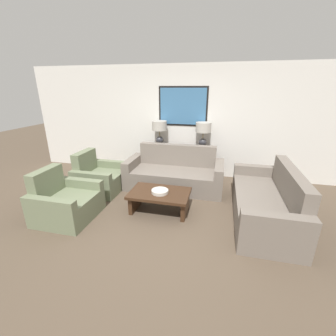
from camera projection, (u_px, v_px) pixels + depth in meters
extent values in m
plane|color=brown|center=(157.00, 220.00, 3.81)|extent=(20.00, 20.00, 0.00)
cube|color=silver|center=(183.00, 122.00, 5.53)|extent=(8.05, 0.10, 2.65)
cube|color=black|center=(183.00, 106.00, 5.35)|extent=(1.18, 0.01, 0.92)
cube|color=teal|center=(183.00, 106.00, 5.35)|extent=(1.10, 0.02, 0.84)
cube|color=#332319|center=(180.00, 161.00, 5.60)|extent=(1.54, 0.38, 0.78)
cylinder|color=#333338|center=(160.00, 144.00, 5.58)|extent=(0.16, 0.16, 0.02)
sphere|color=#333338|center=(160.00, 140.00, 5.54)|extent=(0.19, 0.19, 0.19)
cylinder|color=#8C7A51|center=(160.00, 133.00, 5.49)|extent=(0.02, 0.02, 0.15)
cylinder|color=#B2ADA3|center=(159.00, 126.00, 5.42)|extent=(0.36, 0.36, 0.22)
cylinder|color=#333338|center=(202.00, 147.00, 5.35)|extent=(0.16, 0.16, 0.02)
sphere|color=#333338|center=(203.00, 142.00, 5.31)|extent=(0.19, 0.19, 0.19)
cylinder|color=#8C7A51|center=(203.00, 135.00, 5.25)|extent=(0.02, 0.02, 0.15)
cylinder|color=#B2ADA3|center=(203.00, 127.00, 5.19)|extent=(0.36, 0.36, 0.22)
cube|color=slate|center=(173.00, 180.00, 4.90)|extent=(1.74, 0.73, 0.43)
cube|color=slate|center=(177.00, 163.00, 5.23)|extent=(1.74, 0.18, 0.91)
cube|color=slate|center=(133.00, 171.00, 5.16)|extent=(0.18, 0.91, 0.63)
cube|color=slate|center=(218.00, 178.00, 4.74)|extent=(0.18, 0.91, 0.63)
cube|color=slate|center=(257.00, 206.00, 3.83)|extent=(0.73, 1.74, 0.43)
cube|color=slate|center=(288.00, 196.00, 3.65)|extent=(0.18, 1.74, 0.91)
cube|color=slate|center=(256.00, 180.00, 4.65)|extent=(0.91, 0.18, 0.63)
cube|color=slate|center=(275.00, 236.00, 2.90)|extent=(0.91, 0.18, 0.63)
cube|color=#3D2616|center=(160.00, 193.00, 3.99)|extent=(1.06, 0.68, 0.05)
cube|color=#3D2616|center=(136.00, 200.00, 4.15)|extent=(0.07, 0.54, 0.33)
cube|color=#3D2616|center=(185.00, 206.00, 3.95)|extent=(0.07, 0.54, 0.33)
cylinder|color=beige|center=(160.00, 191.00, 3.94)|extent=(0.30, 0.30, 0.06)
cube|color=#707A5B|center=(105.00, 182.00, 4.86)|extent=(0.70, 0.66, 0.39)
cube|color=#707A5B|center=(86.00, 170.00, 4.88)|extent=(0.18, 0.66, 0.85)
cube|color=#707A5B|center=(91.00, 186.00, 4.49)|extent=(0.88, 0.14, 0.55)
cube|color=#707A5B|center=(110.00, 172.00, 5.22)|extent=(0.88, 0.14, 0.55)
cube|color=#707A5B|center=(73.00, 207.00, 3.83)|extent=(0.70, 0.66, 0.39)
cube|color=#707A5B|center=(48.00, 193.00, 3.84)|extent=(0.18, 0.66, 0.85)
cube|color=#707A5B|center=(51.00, 215.00, 3.45)|extent=(0.88, 0.14, 0.55)
cube|color=#707A5B|center=(81.00, 193.00, 4.18)|extent=(0.88, 0.14, 0.55)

